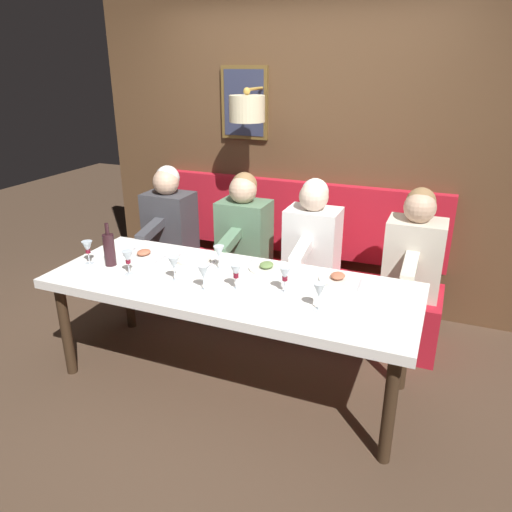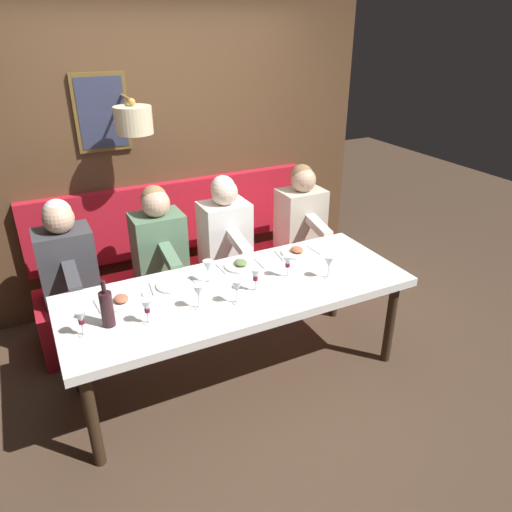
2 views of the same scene
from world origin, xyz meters
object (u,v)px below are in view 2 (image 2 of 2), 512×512
object	(u,v)px
wine_glass_2	(288,262)
wine_glass_5	(147,307)
diner_nearest	(301,211)
dining_table	(239,296)
diner_middle	(159,238)
wine_glass_1	(198,292)
wine_glass_3	(329,263)
diner_far	(65,255)
wine_glass_0	(208,267)
wine_bottle	(107,308)
wine_glass_7	(237,287)
wine_glass_4	(255,275)
diner_near	(225,225)
wine_glass_6	(81,318)

from	to	relation	value
wine_glass_2	wine_glass_5	distance (m)	1.04
wine_glass_5	diner_nearest	bearing A→B (deg)	-58.74
dining_table	diner_middle	bearing A→B (deg)	18.13
diner_nearest	wine_glass_1	world-z (taller)	diner_nearest
diner_nearest	wine_glass_2	distance (m)	1.12
diner_middle	wine_glass_5	bearing A→B (deg)	160.26
diner_middle	wine_glass_5	xyz separation A→B (m)	(-1.03, 0.37, 0.04)
dining_table	wine_glass_3	world-z (taller)	wine_glass_3
diner_far	wine_glass_0	distance (m)	1.11
diner_nearest	wine_bottle	size ratio (longest dim) A/B	2.64
diner_far	wine_glass_7	xyz separation A→B (m)	(-1.06, -0.90, 0.04)
diner_middle	wine_glass_4	distance (m)	1.04
wine_glass_1	wine_glass_5	bearing A→B (deg)	94.16
diner_nearest	wine_glass_5	bearing A→B (deg)	121.26
diner_far	wine_bottle	bearing A→B (deg)	-172.80
dining_table	diner_middle	distance (m)	0.94
wine_glass_7	diner_middle	bearing A→B (deg)	10.60
diner_far	wine_glass_1	bearing A→B (deg)	-146.61
wine_glass_3	wine_glass_2	bearing A→B (deg)	60.50
wine_glass_2	wine_glass_4	distance (m)	0.30
wine_glass_3	wine_bottle	world-z (taller)	wine_bottle
wine_bottle	wine_glass_3	bearing A→B (deg)	-93.62
diner_near	wine_bottle	bearing A→B (deg)	129.26
diner_far	wine_glass_6	distance (m)	0.98
diner_middle	wine_glass_0	xyz separation A→B (m)	(-0.72, -0.14, 0.04)
wine_glass_4	wine_glass_7	bearing A→B (deg)	116.49
wine_glass_5	wine_glass_1	bearing A→B (deg)	-85.84
diner_far	diner_near	bearing A→B (deg)	-90.00
dining_table	wine_glass_6	world-z (taller)	wine_glass_6
wine_glass_0	wine_glass_1	size ratio (longest dim) A/B	1.00
diner_near	wine_glass_2	size ratio (longest dim) A/B	4.82
diner_far	wine_glass_2	bearing A→B (deg)	-123.39
wine_glass_2	wine_glass_7	size ratio (longest dim) A/B	1.00
wine_glass_4	wine_glass_5	world-z (taller)	same
diner_near	wine_glass_6	distance (m)	1.64
diner_nearest	diner_near	bearing A→B (deg)	90.00
wine_glass_7	wine_bottle	world-z (taller)	wine_bottle
wine_glass_1	diner_nearest	bearing A→B (deg)	-53.63
diner_middle	dining_table	bearing A→B (deg)	-161.87
wine_bottle	dining_table	bearing A→B (deg)	-85.92
dining_table	diner_near	world-z (taller)	diner_near
wine_glass_6	wine_glass_7	size ratio (longest dim) A/B	1.00
wine_glass_6	wine_bottle	distance (m)	0.16
wine_glass_6	wine_glass_0	bearing A→B (deg)	-73.44
diner_middle	wine_glass_3	distance (m)	1.38
wine_glass_0	wine_glass_4	size ratio (longest dim) A/B	1.00
dining_table	diner_nearest	xyz separation A→B (m)	(0.88, -1.04, 0.14)
wine_glass_0	wine_glass_2	bearing A→B (deg)	-108.49
diner_near	wine_glass_4	distance (m)	0.99
diner_far	wine_bottle	distance (m)	0.95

